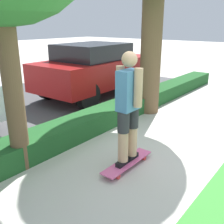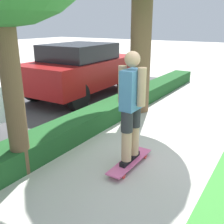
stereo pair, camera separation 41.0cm
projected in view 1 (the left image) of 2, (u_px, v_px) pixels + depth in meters
ground_plane at (146, 162)px, 4.24m from camera, size 60.00×60.00×0.00m
street_asphalt at (6, 111)px, 6.73m from camera, size 13.07×5.00×0.01m
hedge_row at (76, 128)px, 5.13m from camera, size 13.07×0.60×0.38m
skateboard at (127, 162)px, 4.07m from camera, size 1.04×0.24×0.10m
skater_person at (128, 106)px, 3.78m from camera, size 0.50×0.43×1.68m
parked_car_middle at (95, 68)px, 7.92m from camera, size 3.90×1.91×1.57m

